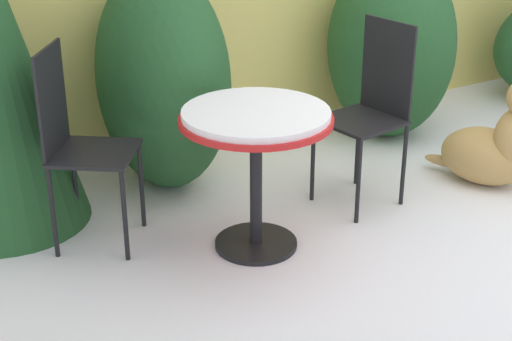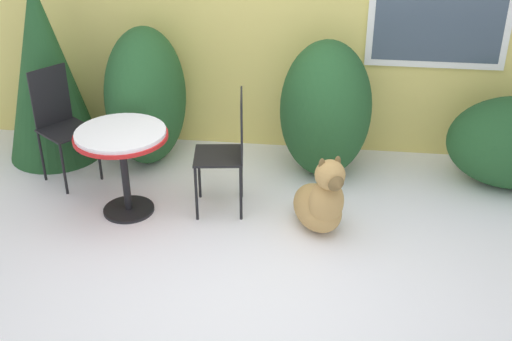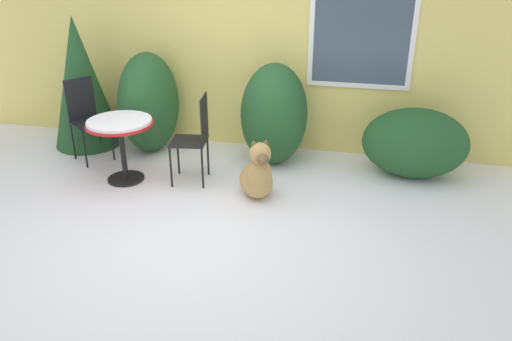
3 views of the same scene
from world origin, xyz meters
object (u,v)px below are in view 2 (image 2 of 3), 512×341
object	(u,v)px
patio_table	(122,146)
patio_chair_far_side	(228,148)
dog	(321,202)
patio_chair_near_table	(60,120)

from	to	relation	value
patio_table	patio_chair_far_side	size ratio (longest dim) A/B	0.73
patio_chair_far_side	dog	distance (m)	0.86
patio_chair_far_side	dog	bearing A→B (deg)	64.66
patio_chair_near_table	patio_chair_far_side	world-z (taller)	same
dog	patio_chair_near_table	bearing A→B (deg)	140.67
patio_chair_far_side	patio_table	bearing A→B (deg)	-87.42
patio_table	patio_chair_far_side	bearing A→B (deg)	10.52
patio_chair_far_side	patio_chair_near_table	bearing A→B (deg)	-110.62
patio_table	patio_chair_far_side	xyz separation A→B (m)	(0.83, 0.15, -0.04)
patio_chair_near_table	patio_chair_far_side	distance (m)	1.59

